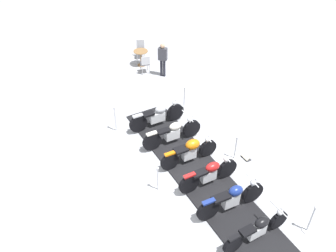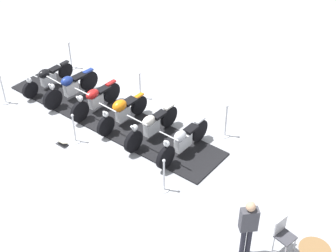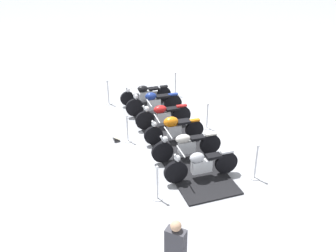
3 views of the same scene
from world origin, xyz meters
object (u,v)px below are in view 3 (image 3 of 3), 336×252
Objects in this scene: stanchion_right_mid at (128,133)px; bystander_person at (176,248)px; motorcycle_chrome at (201,164)px; stanchion_left_mid at (207,121)px; motorcycle_copper at (173,128)px; stanchion_left_front at (175,88)px; motorcycle_cream at (186,145)px; motorcycle_navy at (153,102)px; motorcycle_black at (145,94)px; stanchion_right_front at (108,96)px; motorcycle_maroon at (163,115)px; stanchion_left_rear at (256,166)px; stanchion_right_rear at (157,187)px; info_placard at (116,139)px.

stanchion_right_mid is 6.27m from bystander_person.
stanchion_left_mid is (1.31, -3.05, -0.20)m from motorcycle_chrome.
stanchion_left_front is at bearing -108.95° from motorcycle_copper.
motorcycle_navy is at bearing -88.49° from motorcycle_cream.
motorcycle_copper reaches higher than stanchion_right_mid.
motorcycle_black is 0.98× the size of motorcycle_cream.
motorcycle_cream is (-0.92, 0.73, -0.04)m from motorcycle_copper.
motorcycle_copper is 1.57× the size of stanchion_right_front.
stanchion_left_front is 3.43m from stanchion_left_mid.
stanchion_right_front is at bearing -61.30° from motorcycle_maroon.
stanchion_left_rear reaches higher than motorcycle_copper.
stanchion_right_front is at bearing 2.39° from stanchion_left_mid.
stanchion_right_rear is (1.91, 2.35, -0.02)m from stanchion_left_rear.
motorcycle_copper is 5.99m from bystander_person.
motorcycle_chrome reaches higher than stanchion_left_front.
stanchion_right_front is at bearing -39.04° from stanchion_right_rear.
motorcycle_maroon is at bearing 93.40° from motorcycle_navy.
stanchion_right_rear is at bearing -174.11° from info_placard.
stanchion_left_rear reaches higher than stanchion_right_rear.
stanchion_right_rear is at bearing 70.76° from motorcycle_maroon.
motorcycle_cream is at bearing 89.45° from motorcycle_black.
info_placard is (3.60, -0.53, -0.45)m from motorcycle_chrome.
stanchion_left_front is at bearing -129.04° from stanchion_right_front.
motorcycle_copper is (-2.74, 2.22, 0.09)m from motorcycle_black.
motorcycle_chrome is at bearing 89.40° from motorcycle_black.
stanchion_right_front is (5.33, -4.32, -0.01)m from stanchion_right_rear.
stanchion_left_front is (1.24, -2.99, -0.19)m from motorcycle_maroon.
info_placard is 0.25× the size of bystander_person.
stanchion_left_front is 1.07× the size of stanchion_right_mid.
motorcycle_maroon is 4.29m from stanchion_right_rear.
stanchion_left_rear is at bearing -177.61° from stanchion_right_mid.
motorcycle_maroon is 1.61m from stanchion_right_mid.
motorcycle_copper is 1.56× the size of stanchion_left_front.
motorcycle_maroon is 1.49× the size of stanchion_left_rear.
stanchion_left_mid is at bearing -80.48° from stanchion_right_rear.
info_placard is (-2.28, 2.33, -0.32)m from stanchion_right_front.
stanchion_left_mid is (-0.52, -1.57, -0.24)m from motorcycle_copper.
motorcycle_chrome reaches higher than stanchion_right_rear.
stanchion_left_rear is at bearing -129.04° from stanchion_right_rear.
motorcycle_cream is 4.91m from bystander_person.
motorcycle_maroon is at bearing 89.63° from motorcycle_black.
motorcycle_chrome is (-1.83, 1.47, -0.04)m from motorcycle_copper.
motorcycle_maroon is at bearing 112.51° from stanchion_left_front.
motorcycle_cream is (-3.65, 2.95, 0.04)m from motorcycle_black.
motorcycle_copper is 1.68m from stanchion_left_mid.
motorcycle_cream reaches higher than motorcycle_copper.
stanchion_left_front is 1.01× the size of stanchion_right_front.
info_placard is at bearing 23.20° from stanchion_right_mid.
bystander_person is (-5.86, 7.30, 0.52)m from motorcycle_black.
motorcycle_maroon reaches higher than info_placard.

